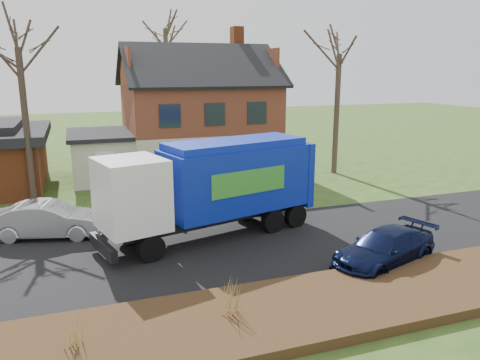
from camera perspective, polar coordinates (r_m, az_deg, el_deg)
name	(u,v)px	position (r m, az deg, el deg)	size (l,w,h in m)	color
ground	(242,246)	(17.89, 0.21, -8.09)	(120.00, 120.00, 0.00)	#2B4918
road	(242,246)	(17.89, 0.21, -8.06)	(80.00, 7.00, 0.02)	black
mulch_verge	(307,309)	(13.42, 8.12, -15.27)	(80.00, 3.50, 0.30)	black
main_house	(191,109)	(30.52, -6.00, 8.61)	(12.95, 8.95, 9.26)	beige
garbage_truck	(216,183)	(18.41, -3.00, -0.32)	(9.18, 4.54, 3.80)	black
silver_sedan	(49,220)	(20.12, -22.30, -4.50)	(1.52, 4.35, 1.43)	#B7BBC0
navy_wagon	(384,248)	(16.76, 17.20, -7.98)	(1.74, 4.27, 1.24)	black
tree_front_west	(15,22)	(24.89, -25.72, 16.93)	(3.52, 3.52, 10.47)	#392A22
tree_front_east	(340,34)	(30.20, 12.14, 17.06)	(3.82, 3.82, 10.60)	#453329
tree_back	(165,11)	(39.10, -9.18, 19.63)	(4.12, 4.12, 13.06)	#47372A
grass_clump_west	(74,329)	(11.89, -19.61, -16.79)	(0.33, 0.27, 0.87)	#A68A49
grass_clump_mid	(231,298)	(12.45, -1.15, -14.15)	(0.36, 0.30, 1.00)	#9C8044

